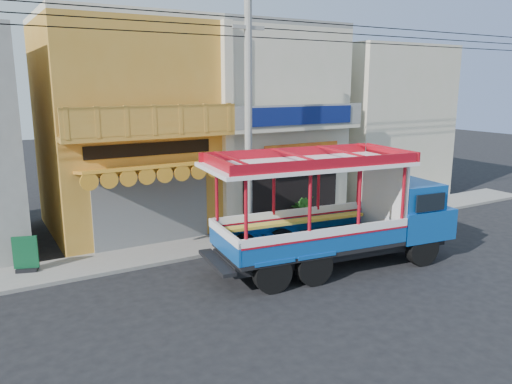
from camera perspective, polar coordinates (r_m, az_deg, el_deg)
ground at (r=16.20m, az=8.13°, el=-8.75°), size 90.00×90.00×0.00m
sidewalk at (r=19.29m, az=0.74°, el=-4.95°), size 30.00×2.00×0.12m
shophouse_left at (r=20.55m, az=-14.79°, el=7.24°), size 6.00×7.50×8.24m
shophouse_right at (r=22.90m, az=-0.06°, el=8.13°), size 6.00×6.75×8.24m
party_pilaster at (r=18.75m, az=-3.22°, el=6.84°), size 0.35×0.30×8.00m
filler_building_right at (r=27.15m, az=12.89°, el=7.84°), size 6.00×6.00×7.60m
utility_pole at (r=17.39m, az=-0.45°, el=9.83°), size 28.00×0.26×9.00m
songthaew_truck at (r=16.24m, az=10.64°, el=-2.07°), size 8.31×3.51×3.76m
green_sign at (r=16.95m, az=-24.81°, el=-6.73°), size 0.72×0.51×1.12m
potted_plant_a at (r=20.80m, az=5.28°, el=-2.04°), size 1.25×1.22×1.05m
potted_plant_b at (r=20.26m, az=5.70°, el=-2.32°), size 0.78×0.80×1.13m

